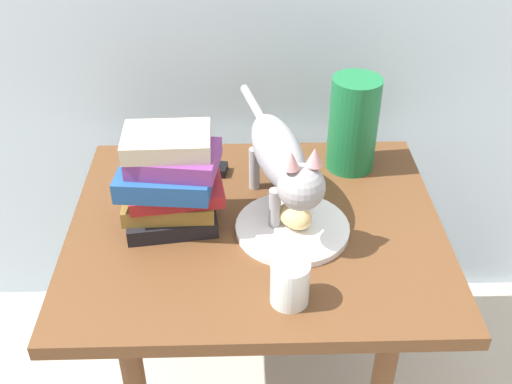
{
  "coord_description": "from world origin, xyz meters",
  "views": [
    {
      "loc": [
        -0.03,
        -1.02,
        1.4
      ],
      "look_at": [
        0.0,
        0.0,
        0.67
      ],
      "focal_mm": 43.77,
      "sensor_mm": 36.0,
      "label": 1
    }
  ],
  "objects_px": {
    "cat": "(282,160)",
    "green_vase": "(353,124)",
    "plate": "(292,228)",
    "side_table": "(256,253)",
    "bread_roll": "(295,215)",
    "candle_jar": "(290,285)",
    "book_stack": "(170,182)",
    "tv_remote": "(195,168)"
  },
  "relations": [
    {
      "from": "bread_roll",
      "to": "candle_jar",
      "type": "height_order",
      "value": "candle_jar"
    },
    {
      "from": "green_vase",
      "to": "cat",
      "type": "bearing_deg",
      "value": -134.18
    },
    {
      "from": "candle_jar",
      "to": "tv_remote",
      "type": "xyz_separation_m",
      "value": [
        -0.19,
        0.42,
        -0.03
      ]
    },
    {
      "from": "tv_remote",
      "to": "green_vase",
      "type": "bearing_deg",
      "value": 11.37
    },
    {
      "from": "bread_roll",
      "to": "cat",
      "type": "height_order",
      "value": "cat"
    },
    {
      "from": "side_table",
      "to": "book_stack",
      "type": "relative_size",
      "value": 3.59
    },
    {
      "from": "side_table",
      "to": "book_stack",
      "type": "xyz_separation_m",
      "value": [
        -0.17,
        0.0,
        0.19
      ]
    },
    {
      "from": "plate",
      "to": "cat",
      "type": "relative_size",
      "value": 0.5
    },
    {
      "from": "bread_roll",
      "to": "tv_remote",
      "type": "relative_size",
      "value": 0.53
    },
    {
      "from": "cat",
      "to": "green_vase",
      "type": "bearing_deg",
      "value": 45.82
    },
    {
      "from": "green_vase",
      "to": "candle_jar",
      "type": "xyz_separation_m",
      "value": [
        -0.17,
        -0.44,
        -0.07
      ]
    },
    {
      "from": "bread_roll",
      "to": "candle_jar",
      "type": "bearing_deg",
      "value": -97.05
    },
    {
      "from": "side_table",
      "to": "plate",
      "type": "xyz_separation_m",
      "value": [
        0.07,
        -0.03,
        0.09
      ]
    },
    {
      "from": "side_table",
      "to": "cat",
      "type": "relative_size",
      "value": 1.64
    },
    {
      "from": "book_stack",
      "to": "candle_jar",
      "type": "distance_m",
      "value": 0.33
    },
    {
      "from": "book_stack",
      "to": "tv_remote",
      "type": "bearing_deg",
      "value": 80.29
    },
    {
      "from": "side_table",
      "to": "bread_roll",
      "type": "xyz_separation_m",
      "value": [
        0.08,
        -0.02,
        0.12
      ]
    },
    {
      "from": "candle_jar",
      "to": "tv_remote",
      "type": "relative_size",
      "value": 0.57
    },
    {
      "from": "side_table",
      "to": "tv_remote",
      "type": "bearing_deg",
      "value": 124.36
    },
    {
      "from": "side_table",
      "to": "bread_roll",
      "type": "bearing_deg",
      "value": -17.65
    },
    {
      "from": "bread_roll",
      "to": "tv_remote",
      "type": "height_order",
      "value": "bread_roll"
    },
    {
      "from": "plate",
      "to": "green_vase",
      "type": "bearing_deg",
      "value": 57.69
    },
    {
      "from": "green_vase",
      "to": "bread_roll",
      "type": "bearing_deg",
      "value": -121.79
    },
    {
      "from": "plate",
      "to": "bread_roll",
      "type": "distance_m",
      "value": 0.03
    },
    {
      "from": "cat",
      "to": "bread_roll",
      "type": "bearing_deg",
      "value": -68.4
    },
    {
      "from": "bread_roll",
      "to": "green_vase",
      "type": "bearing_deg",
      "value": 58.21
    },
    {
      "from": "cat",
      "to": "tv_remote",
      "type": "distance_m",
      "value": 0.28
    },
    {
      "from": "bread_roll",
      "to": "cat",
      "type": "distance_m",
      "value": 0.11
    },
    {
      "from": "book_stack",
      "to": "green_vase",
      "type": "height_order",
      "value": "green_vase"
    },
    {
      "from": "plate",
      "to": "tv_remote",
      "type": "distance_m",
      "value": 0.31
    },
    {
      "from": "tv_remote",
      "to": "book_stack",
      "type": "bearing_deg",
      "value": -90.68
    },
    {
      "from": "plate",
      "to": "tv_remote",
      "type": "relative_size",
      "value": 1.55
    },
    {
      "from": "side_table",
      "to": "cat",
      "type": "height_order",
      "value": "cat"
    },
    {
      "from": "plate",
      "to": "cat",
      "type": "distance_m",
      "value": 0.14
    },
    {
      "from": "cat",
      "to": "green_vase",
      "type": "distance_m",
      "value": 0.25
    },
    {
      "from": "cat",
      "to": "book_stack",
      "type": "xyz_separation_m",
      "value": [
        -0.22,
        -0.03,
        -0.03
      ]
    },
    {
      "from": "side_table",
      "to": "green_vase",
      "type": "relative_size",
      "value": 3.46
    },
    {
      "from": "side_table",
      "to": "candle_jar",
      "type": "height_order",
      "value": "candle_jar"
    },
    {
      "from": "side_table",
      "to": "book_stack",
      "type": "height_order",
      "value": "book_stack"
    },
    {
      "from": "green_vase",
      "to": "candle_jar",
      "type": "height_order",
      "value": "green_vase"
    },
    {
      "from": "bread_roll",
      "to": "tv_remote",
      "type": "distance_m",
      "value": 0.31
    },
    {
      "from": "side_table",
      "to": "tv_remote",
      "type": "height_order",
      "value": "tv_remote"
    }
  ]
}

